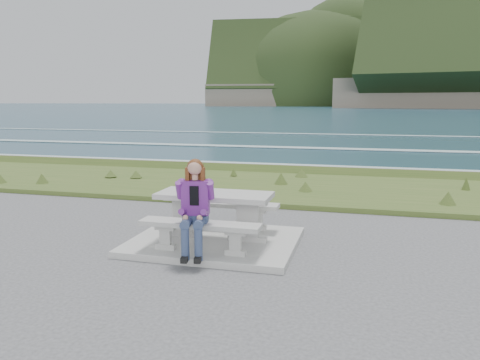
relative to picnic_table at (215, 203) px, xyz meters
The scene contains 8 objects.
concrete_slab 0.63m from the picnic_table, behind, with size 2.60×2.10×0.10m, color #A3A39E.
picnic_table is the anchor object (origin of this frame).
bench_landward 0.74m from the picnic_table, 90.00° to the right, with size 1.80×0.35×0.45m.
bench_seaward 0.74m from the picnic_table, 90.00° to the left, with size 1.80×0.35×0.45m.
grass_verge 5.05m from the picnic_table, 90.00° to the left, with size 160.00×4.50×0.22m, color #37541F.
shore_drop 7.93m from the picnic_table, 90.00° to the left, with size 160.00×0.80×2.20m, color #716355.
ocean 25.21m from the picnic_table, 90.00° to the left, with size 1600.00×1600.00×0.09m.
seated_woman 0.83m from the picnic_table, 92.41° to the right, with size 0.49×0.73×1.37m.
Camera 1 is at (2.26, -6.89, 2.28)m, focal length 35.00 mm.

